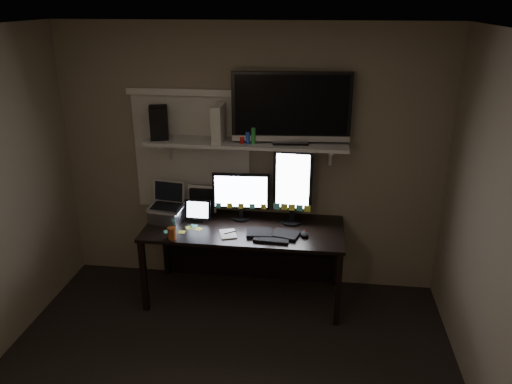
% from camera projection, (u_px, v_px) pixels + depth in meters
% --- Properties ---
extents(ceiling, '(3.60, 3.60, 0.00)m').
position_uv_depth(ceiling, '(199.00, 34.00, 2.57)').
color(ceiling, silver).
rests_on(ceiling, back_wall).
extents(back_wall, '(3.60, 0.00, 3.60)m').
position_uv_depth(back_wall, '(250.00, 160.00, 4.69)').
color(back_wall, '#726651').
rests_on(back_wall, floor).
extents(window_blinds, '(1.10, 0.02, 1.10)m').
position_uv_depth(window_blinds, '(192.00, 153.00, 4.72)').
color(window_blinds, beige).
rests_on(window_blinds, back_wall).
extents(desk, '(1.80, 0.75, 0.73)m').
position_uv_depth(desk, '(246.00, 239.00, 4.71)').
color(desk, black).
rests_on(desk, floor).
extents(wall_shelf, '(1.80, 0.35, 0.03)m').
position_uv_depth(wall_shelf, '(247.00, 143.00, 4.45)').
color(wall_shelf, '#AAA9A5').
rests_on(wall_shelf, back_wall).
extents(monitor_landscape, '(0.53, 0.08, 0.46)m').
position_uv_depth(monitor_landscape, '(241.00, 196.00, 4.61)').
color(monitor_landscape, black).
rests_on(monitor_landscape, desk).
extents(monitor_portrait, '(0.36, 0.09, 0.71)m').
position_uv_depth(monitor_portrait, '(293.00, 187.00, 4.50)').
color(monitor_portrait, black).
rests_on(monitor_portrait, desk).
extents(keyboard, '(0.48, 0.21, 0.03)m').
position_uv_depth(keyboard, '(272.00, 234.00, 4.37)').
color(keyboard, black).
rests_on(keyboard, desk).
extents(mouse, '(0.09, 0.12, 0.04)m').
position_uv_depth(mouse, '(304.00, 234.00, 4.35)').
color(mouse, black).
rests_on(mouse, desk).
extents(notepad, '(0.19, 0.22, 0.01)m').
position_uv_depth(notepad, '(228.00, 234.00, 4.39)').
color(notepad, beige).
rests_on(notepad, desk).
extents(tablet, '(0.24, 0.11, 0.21)m').
position_uv_depth(tablet, '(198.00, 211.00, 4.62)').
color(tablet, black).
rests_on(tablet, desk).
extents(file_sorter, '(0.23, 0.11, 0.29)m').
position_uv_depth(file_sorter, '(203.00, 200.00, 4.76)').
color(file_sorter, black).
rests_on(file_sorter, desk).
extents(laptop, '(0.35, 0.30, 0.35)m').
position_uv_depth(laptop, '(166.00, 204.00, 4.59)').
color(laptop, silver).
rests_on(laptop, desk).
extents(cup, '(0.07, 0.07, 0.11)m').
position_uv_depth(cup, '(172.00, 233.00, 4.29)').
color(cup, brown).
rests_on(cup, desk).
extents(sticky_notes, '(0.30, 0.23, 0.00)m').
position_uv_depth(sticky_notes, '(184.00, 230.00, 4.48)').
color(sticky_notes, '#D9E43D').
rests_on(sticky_notes, desk).
extents(tv, '(1.04, 0.27, 0.62)m').
position_uv_depth(tv, '(291.00, 108.00, 4.29)').
color(tv, black).
rests_on(tv, wall_shelf).
extents(game_console, '(0.09, 0.27, 0.33)m').
position_uv_depth(game_console, '(219.00, 123.00, 4.40)').
color(game_console, beige).
rests_on(game_console, wall_shelf).
extents(speaker, '(0.21, 0.23, 0.29)m').
position_uv_depth(speaker, '(159.00, 123.00, 4.49)').
color(speaker, black).
rests_on(speaker, wall_shelf).
extents(bottles, '(0.23, 0.09, 0.15)m').
position_uv_depth(bottles, '(248.00, 136.00, 4.35)').
color(bottles, '#A50F0C').
rests_on(bottles, wall_shelf).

